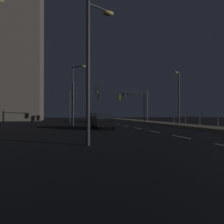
{
  "coord_description": "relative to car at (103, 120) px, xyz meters",
  "views": [
    {
      "loc": [
        -7.41,
        -2.68,
        1.53
      ],
      "look_at": [
        -1.13,
        23.44,
        1.72
      ],
      "focal_mm": 32.4,
      "sensor_mm": 36.0,
      "label": 1
    }
  ],
  "objects": [
    {
      "name": "sidewalk_right",
      "position": [
        10.93,
        0.24,
        -0.75
      ],
      "size": [
        2.99,
        77.0,
        0.14
      ],
      "primitive_type": "cube",
      "color": "gray",
      "rests_on": "ground"
    },
    {
      "name": "car",
      "position": [
        0.0,
        0.0,
        0.0
      ],
      "size": [
        1.89,
        4.43,
        1.57
      ],
      "color": "black",
      "rests_on": "ground"
    },
    {
      "name": "street_lamp_far_end",
      "position": [
        -2.46,
        -10.18,
        3.35
      ],
      "size": [
        1.48,
        0.78,
        6.97
      ],
      "color": "#2D3033",
      "rests_on": "ground"
    },
    {
      "name": "traffic_light_near_left",
      "position": [
        -0.56,
        13.96,
        2.88
      ],
      "size": [
        5.09,
        0.65,
        5.15
      ],
      "color": "#38383D",
      "rests_on": "ground"
    },
    {
      "name": "street_lamp_corner",
      "position": [
        -2.4,
        7.01,
        3.85
      ],
      "size": [
        1.68,
        1.62,
        7.8
      ],
      "color": "#2D3033",
      "rests_on": "ground"
    },
    {
      "name": "lane_edge_line",
      "position": [
        9.19,
        5.24,
        -0.82
      ],
      "size": [
        0.14,
        53.0,
        0.01
      ],
      "color": "gold",
      "rests_on": "ground"
    },
    {
      "name": "car_oncoming",
      "position": [
        1.84,
        16.21,
        0.0
      ],
      "size": [
        1.98,
        4.46,
        1.57
      ],
      "color": "black",
      "rests_on": "ground"
    },
    {
      "name": "traffic_light_far_center",
      "position": [
        7.61,
        12.69,
        2.83
      ],
      "size": [
        4.6,
        0.62,
        4.91
      ],
      "color": "#4C4C51",
      "rests_on": "sidewalk_right"
    },
    {
      "name": "lane_markings_center",
      "position": [
        3.6,
        3.74,
        -0.82
      ],
      "size": [
        0.14,
        50.0,
        0.01
      ],
      "color": "silver",
      "rests_on": "ground"
    },
    {
      "name": "ground_plane",
      "position": [
        3.6,
        0.24,
        -0.82
      ],
      "size": [
        112.0,
        112.0,
        0.0
      ],
      "primitive_type": "plane",
      "color": "black",
      "rests_on": "ground"
    },
    {
      "name": "traffic_light_mid_left",
      "position": [
        -1.37,
        4.94,
        2.85
      ],
      "size": [
        3.14,
        0.35,
        5.27
      ],
      "color": "#38383D",
      "rests_on": "ground"
    },
    {
      "name": "traffic_light_mid_right",
      "position": [
        8.15,
        12.0,
        3.03
      ],
      "size": [
        4.5,
        0.73,
        5.22
      ],
      "color": "#4C4C51",
      "rests_on": "sidewalk_right"
    },
    {
      "name": "street_lamp_median",
      "position": [
        10.63,
        3.42,
        3.4
      ],
      "size": [
        1.37,
        1.26,
        6.76
      ],
      "color": "#38383D",
      "rests_on": "sidewalk_right"
    }
  ]
}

